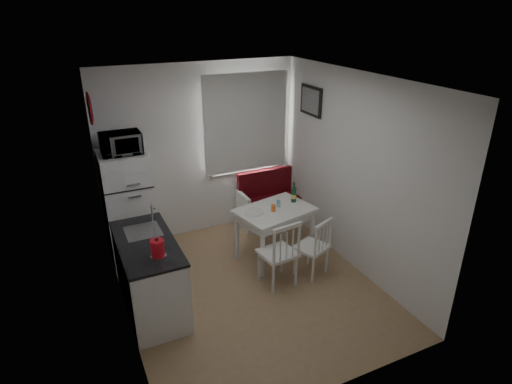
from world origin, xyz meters
TOP-DOWN VIEW (x-y plane):
  - floor at (0.00, 0.00)m, footprint 3.00×3.50m
  - ceiling at (0.00, 0.00)m, footprint 3.00×3.50m
  - wall_back at (0.00, 1.75)m, footprint 3.00×0.02m
  - wall_front at (0.00, -1.75)m, footprint 3.00×0.02m
  - wall_left at (-1.50, 0.00)m, footprint 0.02×3.50m
  - wall_right at (1.50, 0.00)m, footprint 0.02×3.50m
  - window at (0.70, 1.72)m, footprint 1.22×0.06m
  - curtain at (0.70, 1.65)m, footprint 1.35×0.02m
  - kitchen_counter at (-1.20, 0.16)m, footprint 0.62×1.32m
  - wall_sign at (-1.47, 1.45)m, footprint 0.03×0.40m
  - picture_frame at (1.48, 1.10)m, footprint 0.04×0.52m
  - bench at (1.13, 1.51)m, footprint 1.22×0.47m
  - dining_table at (0.62, 0.53)m, footprint 1.13×0.90m
  - chair_left at (0.37, -0.14)m, footprint 0.47×0.45m
  - chair_right at (0.87, -0.13)m, footprint 0.50×0.50m
  - fridge at (-1.18, 1.40)m, footprint 0.62×0.62m
  - microwave at (-1.18, 1.35)m, footprint 0.50×0.34m
  - kettle at (-1.15, -0.24)m, footprint 0.17×0.17m
  - wine_bottle at (0.97, 0.63)m, footprint 0.07×0.07m
  - drinking_glass_orange at (0.57, 0.48)m, footprint 0.06×0.06m
  - drinking_glass_blue at (0.70, 0.58)m, footprint 0.05×0.05m
  - plate at (0.32, 0.55)m, footprint 0.26×0.26m

SIDE VIEW (x-z plane):
  - floor at x=0.00m, z-range -0.01..0.01m
  - bench at x=1.13m, z-range -0.15..0.72m
  - kitchen_counter at x=-1.20m, z-range -0.12..1.04m
  - chair_right at x=0.87m, z-range 0.29..0.73m
  - chair_left at x=0.37m, z-range 0.32..0.81m
  - dining_table at x=0.62m, z-range 0.29..1.05m
  - plate at x=0.32m, z-range 0.75..0.77m
  - fridge at x=-1.18m, z-range 0.00..1.56m
  - drinking_glass_blue at x=0.70m, z-range 0.75..0.84m
  - drinking_glass_orange at x=0.57m, z-range 0.75..0.85m
  - wine_bottle at x=0.97m, z-range 0.75..1.05m
  - kettle at x=-1.15m, z-range 0.90..1.12m
  - wall_back at x=0.00m, z-range 0.00..2.60m
  - wall_front at x=0.00m, z-range 0.00..2.60m
  - wall_left at x=-1.50m, z-range 0.00..2.60m
  - wall_right at x=1.50m, z-range 0.00..2.60m
  - window at x=0.70m, z-range 0.89..2.36m
  - curtain at x=0.70m, z-range 0.93..2.42m
  - microwave at x=-1.18m, z-range 1.56..1.83m
  - picture_frame at x=1.48m, z-range 1.84..2.26m
  - wall_sign at x=-1.47m, z-range 1.95..2.35m
  - ceiling at x=0.00m, z-range 2.59..2.61m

